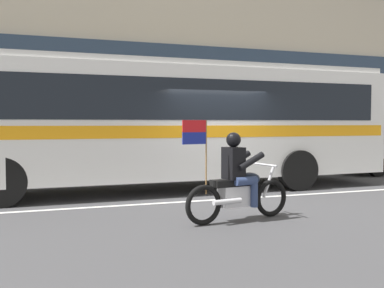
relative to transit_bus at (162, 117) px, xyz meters
name	(u,v)px	position (x,y,z in m)	size (l,w,h in m)	color
ground_plane	(218,195)	(1.07, -1.19, -1.88)	(60.00, 60.00, 0.00)	#3D3D3F
sidewalk_curb	(163,170)	(1.07, 3.91, -1.81)	(28.00, 3.80, 0.15)	gray
lane_center_stripe	(228,199)	(1.07, -1.79, -1.88)	(26.60, 0.14, 0.01)	silver
office_building_facade	(147,17)	(1.07, 6.19, 4.02)	(28.00, 0.89, 11.79)	#B2A893
transit_bus	(162,117)	(0.00, 0.00, 0.00)	(11.99, 2.74, 3.22)	white
motorcycle_with_rider	(238,183)	(0.36, -3.86, -1.22)	(2.17, 0.73, 1.78)	black
fire_hydrant	(98,163)	(-1.30, 2.63, -1.37)	(0.22, 0.30, 0.75)	gold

